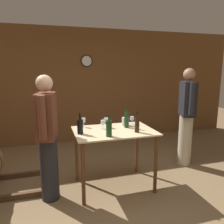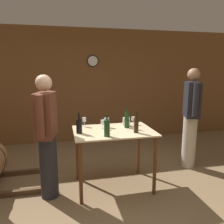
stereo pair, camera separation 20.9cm
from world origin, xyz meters
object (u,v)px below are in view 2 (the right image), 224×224
(wine_bottle_center, at_px, (127,120))
(person_host, at_px, (191,116))
(wine_glass_near_left, at_px, (84,120))
(wine_glass_near_center, at_px, (103,122))
(ice_bucket, at_px, (126,122))
(wine_glass_far_side, at_px, (133,119))
(wine_bottle_left, at_px, (107,128))
(wine_bottle_far_left, at_px, (79,126))
(person_visitor_with_scarf, at_px, (47,135))
(wine_glass_near_right, at_px, (106,120))
(wine_bottle_right, at_px, (136,125))

(wine_bottle_center, height_order, person_host, person_host)
(wine_glass_near_left, bearing_deg, wine_glass_near_center, -36.53)
(wine_bottle_center, relative_size, ice_bucket, 2.54)
(wine_glass_far_side, xyz_separation_m, person_host, (1.11, 0.13, -0.03))
(wine_bottle_left, bearing_deg, wine_glass_near_center, 87.99)
(wine_bottle_far_left, relative_size, person_visitor_with_scarf, 0.17)
(wine_bottle_left, distance_m, wine_glass_far_side, 0.74)
(person_host, relative_size, person_visitor_with_scarf, 1.05)
(wine_glass_near_center, relative_size, wine_glass_near_right, 0.93)
(wine_glass_near_right, relative_size, person_visitor_with_scarf, 0.09)
(wine_bottle_center, distance_m, wine_bottle_right, 0.29)
(wine_bottle_center, height_order, wine_glass_near_left, wine_bottle_center)
(wine_bottle_center, xyz_separation_m, person_host, (1.26, 0.29, -0.07))
(wine_bottle_far_left, bearing_deg, wine_glass_near_left, 73.67)
(wine_glass_near_center, height_order, wine_glass_near_right, wine_glass_near_right)
(wine_glass_near_center, height_order, ice_bucket, wine_glass_near_center)
(wine_bottle_left, xyz_separation_m, ice_bucket, (0.40, 0.48, -0.05))
(wine_glass_near_left, bearing_deg, wine_bottle_right, -36.07)
(wine_glass_near_center, bearing_deg, wine_bottle_center, -2.66)
(wine_glass_near_center, height_order, person_host, person_host)
(wine_bottle_far_left, bearing_deg, person_host, 12.36)
(wine_bottle_right, relative_size, wine_glass_near_right, 2.01)
(wine_glass_near_left, bearing_deg, wine_glass_far_side, -3.46)
(person_visitor_with_scarf, bearing_deg, wine_bottle_far_left, 1.25)
(ice_bucket, xyz_separation_m, person_visitor_with_scarf, (-1.18, -0.27, -0.05))
(wine_bottle_left, bearing_deg, person_visitor_with_scarf, 164.88)
(wine_bottle_right, relative_size, wine_glass_near_center, 2.16)
(wine_bottle_right, relative_size, ice_bucket, 2.36)
(wine_glass_near_center, relative_size, ice_bucket, 1.09)
(wine_glass_far_side, bearing_deg, wine_glass_near_center, -164.55)
(wine_bottle_center, bearing_deg, wine_glass_near_center, 177.34)
(ice_bucket, bearing_deg, person_host, 7.91)
(ice_bucket, bearing_deg, wine_bottle_left, -130.00)
(wine_bottle_right, height_order, wine_glass_far_side, wine_bottle_right)
(wine_bottle_center, height_order, wine_glass_far_side, wine_bottle_center)
(wine_glass_near_right, bearing_deg, ice_bucket, 5.50)
(wine_glass_near_left, bearing_deg, wine_glass_near_right, -19.41)
(wine_bottle_right, distance_m, person_host, 1.34)
(wine_glass_near_center, bearing_deg, wine_glass_far_side, 15.45)
(person_host, bearing_deg, wine_glass_near_right, -172.58)
(wine_glass_near_right, bearing_deg, wine_bottle_far_left, -151.48)
(wine_glass_near_right, bearing_deg, person_visitor_with_scarf, -164.31)
(wine_bottle_right, height_order, wine_glass_near_left, wine_bottle_right)
(wine_bottle_right, height_order, ice_bucket, wine_bottle_right)
(person_visitor_with_scarf, bearing_deg, wine_glass_near_right, 15.69)
(wine_bottle_far_left, xyz_separation_m, wine_glass_far_side, (0.88, 0.30, -0.02))
(ice_bucket, height_order, person_visitor_with_scarf, person_visitor_with_scarf)
(wine_glass_far_side, bearing_deg, wine_glass_near_right, -171.39)
(wine_bottle_right, xyz_separation_m, wine_glass_near_right, (-0.35, 0.37, -0.01))
(wine_bottle_center, height_order, wine_bottle_right, wine_bottle_center)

